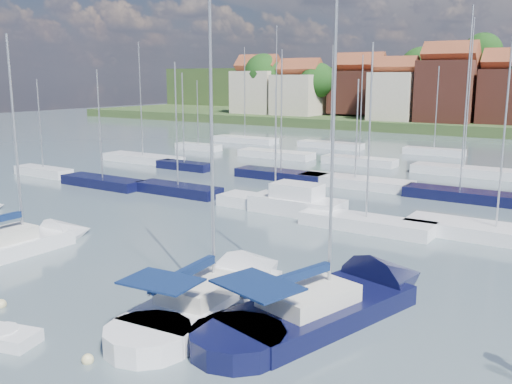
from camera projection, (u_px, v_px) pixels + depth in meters
The scene contains 10 objects.
ground at pixel (445, 180), 55.24m from camera, with size 260.00×260.00×0.00m, color #4B5E65.
sailboat_left at pixel (32, 243), 33.11m from camera, with size 2.53×9.58×13.11m.
sailboat_centre at pixel (227, 291), 25.70m from camera, with size 4.28×12.67×16.86m.
sailboat_navy at pixel (349, 299), 24.76m from camera, with size 7.13×14.21×18.93m.
tender at pixel (1, 336), 21.45m from camera, with size 3.14×2.02×0.63m.
buoy_c at pixel (1, 307), 24.83m from camera, with size 0.47×0.47×0.47m, color beige.
buoy_d at pixel (88, 362), 19.99m from camera, with size 0.43×0.43×0.43m, color beige.
buoy_e at pixel (321, 302), 25.30m from camera, with size 0.46×0.46×0.46m, color #D85914.
buoy_g at pixel (43, 251), 32.67m from camera, with size 0.41×0.41×0.41m, color #D85914.
marina_field at pixel (452, 185), 50.15m from camera, with size 79.62×41.41×15.93m.
Camera 1 is at (14.31, -15.56, 9.86)m, focal length 40.00 mm.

